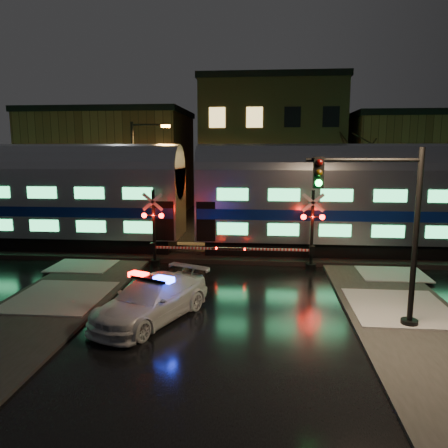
% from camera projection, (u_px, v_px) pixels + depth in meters
% --- Properties ---
extents(ground, '(120.00, 120.00, 0.00)m').
position_uv_depth(ground, '(230.00, 282.00, 19.60)').
color(ground, black).
rests_on(ground, ground).
extents(ballast, '(90.00, 4.20, 0.24)m').
position_uv_depth(ballast, '(237.00, 253.00, 24.48)').
color(ballast, black).
rests_on(ballast, ground).
extents(sidewalk_left, '(4.00, 20.00, 0.12)m').
position_uv_depth(sidewalk_left, '(18.00, 329.00, 14.29)').
color(sidewalk_left, '#2D2D2D').
rests_on(sidewalk_left, ground).
extents(sidewalk_right, '(4.00, 20.00, 0.12)m').
position_uv_depth(sidewalk_right, '(429.00, 345.00, 13.10)').
color(sidewalk_right, '#2D2D2D').
rests_on(sidewalk_right, ground).
extents(building_left, '(14.00, 10.00, 9.00)m').
position_uv_depth(building_left, '(113.00, 164.00, 41.62)').
color(building_left, brown).
rests_on(building_left, ground).
extents(building_mid, '(12.00, 11.00, 11.50)m').
position_uv_depth(building_mid, '(271.00, 151.00, 40.52)').
color(building_mid, brown).
rests_on(building_mid, ground).
extents(building_right, '(12.00, 10.00, 8.50)m').
position_uv_depth(building_right, '(416.00, 168.00, 39.09)').
color(building_right, brown).
rests_on(building_right, ground).
extents(train, '(51.00, 3.12, 5.92)m').
position_uv_depth(train, '(190.00, 195.00, 24.17)').
color(train, black).
rests_on(train, ballast).
extents(police_car, '(3.92, 5.44, 1.63)m').
position_uv_depth(police_car, '(152.00, 299.00, 15.10)').
color(police_car, white).
rests_on(police_car, ground).
extents(crossing_signal_right, '(5.56, 0.65, 3.93)m').
position_uv_depth(crossing_signal_right, '(304.00, 238.00, 21.26)').
color(crossing_signal_right, black).
rests_on(crossing_signal_right, ground).
extents(crossing_signal_left, '(5.48, 0.64, 3.88)m').
position_uv_depth(crossing_signal_left, '(161.00, 235.00, 21.92)').
color(crossing_signal_left, black).
rests_on(crossing_signal_left, ground).
extents(traffic_light, '(3.84, 0.70, 5.94)m').
position_uv_depth(traffic_light, '(386.00, 235.00, 14.02)').
color(traffic_light, black).
rests_on(traffic_light, ground).
extents(streetlight, '(2.54, 0.27, 7.61)m').
position_uv_depth(streetlight, '(137.00, 173.00, 28.31)').
color(streetlight, black).
rests_on(streetlight, ground).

